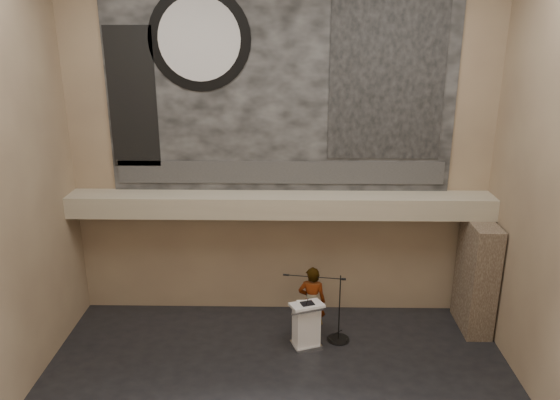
{
  "coord_description": "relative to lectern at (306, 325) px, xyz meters",
  "views": [
    {
      "loc": [
        0.21,
        -8.6,
        7.12
      ],
      "look_at": [
        0.0,
        3.2,
        3.2
      ],
      "focal_mm": 35.0,
      "sensor_mm": 36.0,
      "label": 1
    }
  ],
  "objects": [
    {
      "name": "speaker_person",
      "position": [
        0.14,
        0.47,
        0.33
      ],
      "size": [
        0.69,
        0.49,
        1.76
      ],
      "primitive_type": "imported",
      "rotation": [
        0.0,
        0.0,
        3.03
      ],
      "color": "silver",
      "rests_on": "floor"
    },
    {
      "name": "banner",
      "position": [
        -0.61,
        1.76,
        5.15
      ],
      "size": [
        8.0,
        0.05,
        5.0
      ],
      "primitive_type": "cube",
      "color": "black",
      "rests_on": "wall_back"
    },
    {
      "name": "banner_clock_face",
      "position": [
        -2.41,
        1.7,
        6.15
      ],
      "size": [
        1.84,
        0.02,
        1.84
      ],
      "primitive_type": "cylinder",
      "rotation": [
        1.57,
        0.0,
        0.0
      ],
      "color": "silver",
      "rests_on": "banner"
    },
    {
      "name": "banner_building_print",
      "position": [
        1.79,
        1.72,
        5.25
      ],
      "size": [
        2.6,
        0.02,
        3.6
      ],
      "primitive_type": "cube",
      "color": "black",
      "rests_on": "banner"
    },
    {
      "name": "banner_clock_rim",
      "position": [
        -2.41,
        1.72,
        6.15
      ],
      "size": [
        2.3,
        0.02,
        2.3
      ],
      "primitive_type": "cylinder",
      "rotation": [
        1.57,
        0.0,
        0.0
      ],
      "color": "black",
      "rests_on": "banner"
    },
    {
      "name": "mic_stand",
      "position": [
        0.71,
        0.29,
        -0.29
      ],
      "size": [
        1.55,
        0.52,
        1.66
      ],
      "rotation": [
        0.0,
        0.0,
        -0.15
      ],
      "color": "black",
      "rests_on": "floor"
    },
    {
      "name": "binder",
      "position": [
        0.02,
        -0.04,
        0.56
      ],
      "size": [
        0.34,
        0.31,
        0.04
      ],
      "primitive_type": "cube",
      "rotation": [
        0.0,
        0.0,
        0.34
      ],
      "color": "black",
      "rests_on": "lectern"
    },
    {
      "name": "banner_text_strip",
      "position": [
        -0.61,
        1.72,
        3.1
      ],
      "size": [
        7.76,
        0.02,
        0.55
      ],
      "primitive_type": "cube",
      "color": "#2E2E2E",
      "rests_on": "banner"
    },
    {
      "name": "wall_back",
      "position": [
        -0.61,
        1.79,
        3.7
      ],
      "size": [
        10.0,
        0.02,
        8.5
      ],
      "primitive_type": "cube",
      "color": "#7B644E",
      "rests_on": "floor"
    },
    {
      "name": "soffit",
      "position": [
        -0.61,
        1.39,
        2.4
      ],
      "size": [
        10.0,
        0.8,
        0.5
      ],
      "primitive_type": "cube",
      "color": "#9D927A",
      "rests_on": "wall_back"
    },
    {
      "name": "banner_brick_print",
      "position": [
        -4.01,
        1.72,
        4.85
      ],
      "size": [
        1.1,
        0.02,
        3.2
      ],
      "primitive_type": "cube",
      "color": "black",
      "rests_on": "banner"
    },
    {
      "name": "lectern",
      "position": [
        0.0,
        0.0,
        0.0
      ],
      "size": [
        0.84,
        0.71,
        1.13
      ],
      "rotation": [
        0.0,
        0.0,
        0.35
      ],
      "color": "silver",
      "rests_on": "floor"
    },
    {
      "name": "sprinkler_right",
      "position": [
        1.29,
        1.34,
        2.12
      ],
      "size": [
        0.04,
        0.04,
        0.06
      ],
      "primitive_type": "cylinder",
      "color": "#B2893D",
      "rests_on": "soffit"
    },
    {
      "name": "sprinkler_left",
      "position": [
        -2.21,
        1.34,
        2.12
      ],
      "size": [
        0.04,
        0.04,
        0.06
      ],
      "primitive_type": "cylinder",
      "color": "#B2893D",
      "rests_on": "soffit"
    },
    {
      "name": "wall_front",
      "position": [
        -0.61,
        -6.21,
        3.7
      ],
      "size": [
        10.0,
        0.02,
        8.5
      ],
      "primitive_type": "cube",
      "color": "#7B644E",
      "rests_on": "floor"
    },
    {
      "name": "stone_pier",
      "position": [
        4.04,
        0.94,
        0.8
      ],
      "size": [
        0.6,
        1.4,
        2.7
      ],
      "primitive_type": "cube",
      "color": "#47382B",
      "rests_on": "floor"
    },
    {
      "name": "papers",
      "position": [
        -0.11,
        0.0,
        0.55
      ],
      "size": [
        0.24,
        0.32,
        0.0
      ],
      "primitive_type": "cube",
      "rotation": [
        0.0,
        0.0,
        0.05
      ],
      "color": "silver",
      "rests_on": "lectern"
    }
  ]
}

